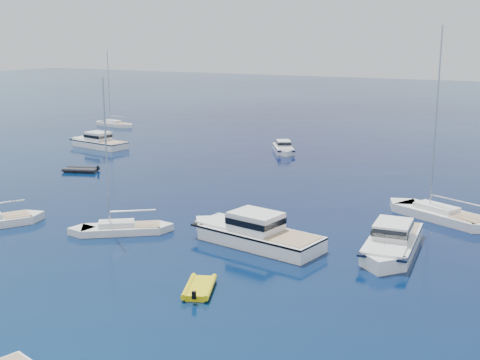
# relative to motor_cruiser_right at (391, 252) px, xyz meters

# --- Properties ---
(ground) EXTENTS (400.00, 400.00, 0.00)m
(ground) POSITION_rel_motor_cruiser_right_xyz_m (-9.55, -16.04, 0.00)
(ground) COLOR #082F51
(ground) RESTS_ON ground
(motor_cruiser_right) EXTENTS (4.30, 11.12, 2.85)m
(motor_cruiser_right) POSITION_rel_motor_cruiser_right_xyz_m (0.00, 0.00, 0.00)
(motor_cruiser_right) COLOR white
(motor_cruiser_right) RESTS_ON ground
(motor_cruiser_centre) EXTENTS (12.54, 5.82, 3.17)m
(motor_cruiser_centre) POSITION_rel_motor_cruiser_right_xyz_m (-9.78, -2.93, 0.00)
(motor_cruiser_centre) COLOR white
(motor_cruiser_centre) RESTS_ON ground
(motor_cruiser_far_l) EXTENTS (10.90, 4.85, 2.76)m
(motor_cruiser_far_l) POSITION_rel_motor_cruiser_right_xyz_m (-47.96, 24.45, 0.00)
(motor_cruiser_far_l) COLOR white
(motor_cruiser_far_l) RESTS_ON ground
(motor_cruiser_horizon) EXTENTS (5.92, 7.70, 1.99)m
(motor_cruiser_horizon) POSITION_rel_motor_cruiser_right_xyz_m (-23.21, 33.15, 0.00)
(motor_cruiser_horizon) COLOR white
(motor_cruiser_horizon) RESTS_ON ground
(sailboat_mid_r) EXTENTS (11.64, 7.56, 16.84)m
(sailboat_mid_r) POSITION_rel_motor_cruiser_right_xyz_m (1.58, 10.33, 0.00)
(sailboat_mid_r) COLOR white
(sailboat_mid_r) RESTS_ON ground
(sailboat_mid_l) EXTENTS (8.38, 7.01, 12.84)m
(sailboat_mid_l) POSITION_rel_motor_cruiser_right_xyz_m (-20.31, -5.46, 0.00)
(sailboat_mid_l) COLOR silver
(sailboat_mid_l) RESTS_ON ground
(sailboat_far_l) EXTENTS (9.30, 3.67, 13.30)m
(sailboat_far_l) POSITION_rel_motor_cruiser_right_xyz_m (-59.18, 42.12, 0.00)
(sailboat_far_l) COLOR white
(sailboat_far_l) RESTS_ON ground
(tender_yellow) EXTENTS (3.26, 4.21, 0.95)m
(tender_yellow) POSITION_rel_motor_cruiser_right_xyz_m (-8.65, -12.61, 0.00)
(tender_yellow) COLOR yellow
(tender_yellow) RESTS_ON ground
(tender_grey_far) EXTENTS (4.63, 3.44, 0.95)m
(tender_grey_far) POSITION_rel_motor_cruiser_right_xyz_m (-38.85, 10.76, 0.00)
(tender_grey_far) COLOR black
(tender_grey_far) RESTS_ON ground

